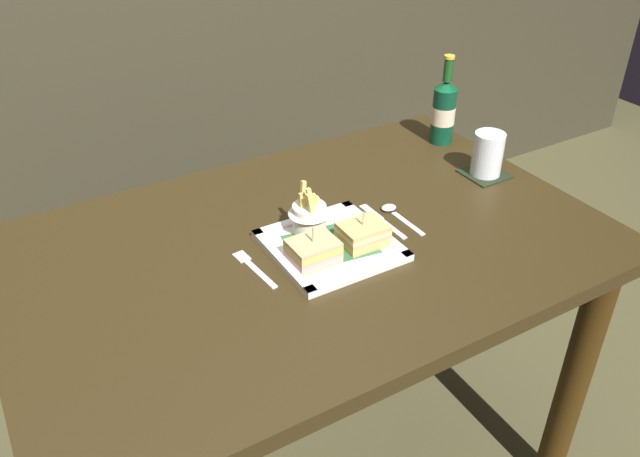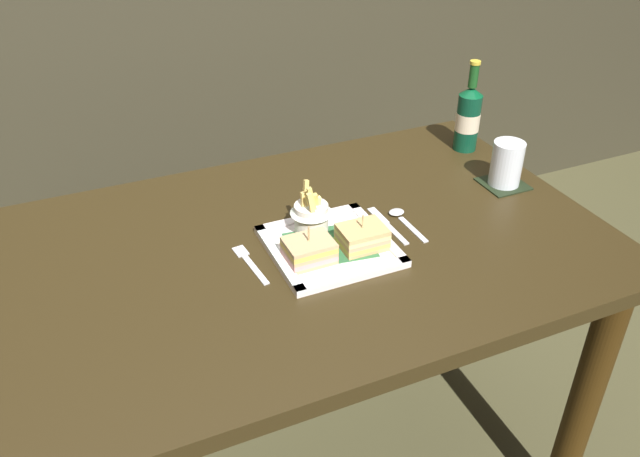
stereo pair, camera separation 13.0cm
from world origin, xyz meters
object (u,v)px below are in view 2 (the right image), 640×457
object	(u,v)px
fries_cup	(311,213)
beer_bottle	(468,117)
dining_table	(311,289)
water_glass	(506,166)
spoon	(401,217)
sandwich_half_left	(309,250)
square_plate	(330,247)
sandwich_half_right	(362,237)
fork	(249,262)
knife	(386,224)

from	to	relation	value
fries_cup	beer_bottle	bearing A→B (deg)	22.57
dining_table	fries_cup	size ratio (longest dim) A/B	10.59
water_glass	spoon	size ratio (longest dim) A/B	0.78
sandwich_half_left	beer_bottle	bearing A→B (deg)	28.39
square_plate	sandwich_half_right	distance (m)	0.07
sandwich_half_right	water_glass	xyz separation A→B (m)	(0.43, 0.11, 0.02)
sandwich_half_right	sandwich_half_left	bearing A→B (deg)	180.00
fries_cup	water_glass	size ratio (longest dim) A/B	1.10
square_plate	spoon	size ratio (longest dim) A/B	1.77
fries_cup	fork	bearing A→B (deg)	-165.58
fork	beer_bottle	bearing A→B (deg)	20.85
sandwich_half_right	knife	size ratio (longest dim) A/B	0.59
dining_table	water_glass	distance (m)	0.54
beer_bottle	fork	distance (m)	0.73
dining_table	sandwich_half_left	size ratio (longest dim) A/B	13.25
sandwich_half_left	fork	size ratio (longest dim) A/B	0.65
square_plate	fries_cup	xyz separation A→B (m)	(-0.02, 0.06, 0.05)
sandwich_half_left	knife	distance (m)	0.22
sandwich_half_left	spoon	size ratio (longest dim) A/B	0.68
sandwich_half_right	beer_bottle	bearing A→B (deg)	34.08
fries_cup	knife	world-z (taller)	fries_cup
sandwich_half_left	fries_cup	size ratio (longest dim) A/B	0.80
square_plate	spoon	xyz separation A→B (m)	(0.19, 0.04, -0.00)
sandwich_half_left	water_glass	world-z (taller)	water_glass
dining_table	sandwich_half_left	bearing A→B (deg)	-114.91
sandwich_half_left	sandwich_half_right	world-z (taller)	sandwich_half_left
square_plate	fries_cup	distance (m)	0.08
dining_table	sandwich_half_left	xyz separation A→B (m)	(-0.03, -0.07, 0.16)
square_plate	sandwich_half_right	world-z (taller)	sandwich_half_right
sandwich_half_right	fork	bearing A→B (deg)	167.05
square_plate	fork	bearing A→B (deg)	172.56
sandwich_half_left	water_glass	distance (m)	0.56
sandwich_half_right	square_plate	bearing A→B (deg)	152.83
fries_cup	beer_bottle	size ratio (longest dim) A/B	0.49
sandwich_half_right	water_glass	size ratio (longest dim) A/B	0.87
dining_table	fries_cup	distance (m)	0.18
sandwich_half_right	fork	world-z (taller)	sandwich_half_right
sandwich_half_left	dining_table	bearing A→B (deg)	65.09
dining_table	fork	size ratio (longest dim) A/B	8.65
dining_table	knife	bearing A→B (deg)	-2.64
square_plate	fries_cup	size ratio (longest dim) A/B	2.07
sandwich_half_right	fries_cup	size ratio (longest dim) A/B	0.80
sandwich_half_right	beer_bottle	distance (m)	0.56
fries_cup	beer_bottle	distance (m)	0.58
fork	spoon	world-z (taller)	spoon
water_glass	spoon	bearing A→B (deg)	-173.26
square_plate	sandwich_half_right	bearing A→B (deg)	-27.17
beer_bottle	sandwich_half_right	bearing A→B (deg)	-145.92
square_plate	sandwich_half_left	size ratio (longest dim) A/B	2.59
sandwich_half_left	beer_bottle	xyz separation A→B (m)	(0.57, 0.31, 0.06)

